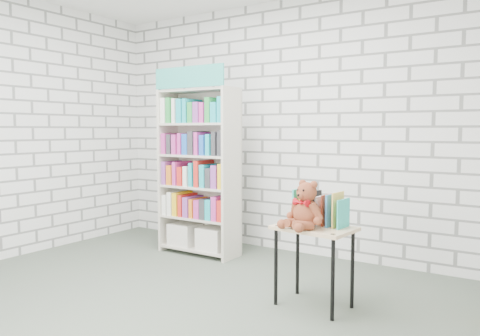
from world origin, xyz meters
The scene contains 6 objects.
ground centered at (0.00, 0.00, 0.00)m, with size 4.50×4.50×0.00m, color #475044.
room_shell centered at (0.00, 0.00, 1.78)m, with size 4.52×4.02×2.81m.
bookshelf centered at (-0.66, 1.36, 0.93)m, with size 0.91×0.35×2.03m.
display_table centered at (1.06, 0.60, 0.54)m, with size 0.62×0.46×0.63m.
table_books centered at (1.07, 0.70, 0.75)m, with size 0.43×0.22×0.24m.
teddy_bear centered at (1.02, 0.51, 0.77)m, with size 0.33×0.33×0.36m.
Camera 1 is at (2.52, -2.67, 1.37)m, focal length 35.00 mm.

